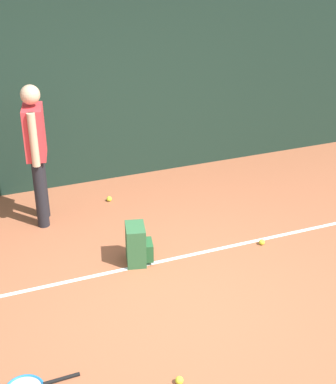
# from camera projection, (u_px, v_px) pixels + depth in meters

# --- Properties ---
(ground_plane) EXTENTS (12.00, 12.00, 0.00)m
(ground_plane) POSITION_uv_depth(u_px,v_px,m) (183.00, 301.00, 5.46)
(ground_plane) COLOR #9E5638
(back_fence) EXTENTS (10.00, 0.10, 2.93)m
(back_fence) POSITION_uv_depth(u_px,v_px,m) (96.00, 77.00, 7.29)
(back_fence) COLOR #192D23
(back_fence) RESTS_ON ground
(court_line) EXTENTS (9.00, 0.05, 0.00)m
(court_line) POSITION_uv_depth(u_px,v_px,m) (157.00, 262.00, 6.05)
(court_line) COLOR white
(court_line) RESTS_ON ground
(tennis_player) EXTENTS (0.30, 0.52, 1.70)m
(tennis_player) POSITION_uv_depth(u_px,v_px,m) (36.00, 147.00, 6.43)
(tennis_player) COLOR black
(tennis_player) RESTS_ON ground
(backpack) EXTENTS (0.33, 0.34, 0.44)m
(backpack) POSITION_uv_depth(u_px,v_px,m) (137.00, 245.00, 5.97)
(backpack) COLOR #2D6038
(backpack) RESTS_ON ground
(tennis_ball_near_player) EXTENTS (0.07, 0.07, 0.07)m
(tennis_ball_near_player) POSITION_uv_depth(u_px,v_px,m) (109.00, 199.00, 7.31)
(tennis_ball_near_player) COLOR #CCE033
(tennis_ball_near_player) RESTS_ON ground
(tennis_ball_by_fence) EXTENTS (0.07, 0.07, 0.07)m
(tennis_ball_by_fence) POSITION_uv_depth(u_px,v_px,m) (262.00, 242.00, 6.36)
(tennis_ball_by_fence) COLOR #CCE033
(tennis_ball_by_fence) RESTS_ON ground
(tennis_ball_mid_court) EXTENTS (0.07, 0.07, 0.07)m
(tennis_ball_mid_court) POSITION_uv_depth(u_px,v_px,m) (179.00, 380.00, 4.49)
(tennis_ball_mid_court) COLOR #CCE033
(tennis_ball_mid_court) RESTS_ON ground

